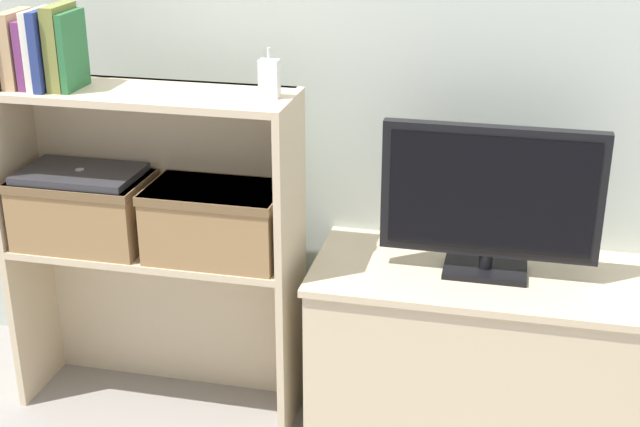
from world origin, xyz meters
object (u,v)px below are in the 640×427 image
Objects in this scene: book_olive at (62,47)px; storage_basket_right at (216,219)px; tv_stand at (479,351)px; tv at (491,197)px; book_charcoal at (5,50)px; book_tan at (17,49)px; book_plum at (31,53)px; laptop at (80,174)px; baby_monitor at (269,79)px; book_navy at (49,48)px; book_ivory at (39,49)px; book_forest at (73,51)px; storage_basket_left at (84,207)px.

storage_basket_right is (0.40, 0.01, -0.45)m from book_olive.
storage_basket_right reaches higher than tv_stand.
book_charcoal is at bearing -175.53° from tv.
tv_stand is 1.49m from book_tan.
book_plum is 0.35m from laptop.
book_plum is 0.65m from storage_basket_right.
book_plum is (0.07, 0.00, -0.00)m from book_charcoal.
baby_monitor reaches higher than tv_stand.
tv is 1.21m from book_navy.
book_tan is (-1.25, -0.10, 0.81)m from tv_stand.
baby_monitor is at bearing 2.49° from book_navy.
tv is 1.33m from book_charcoal.
baby_monitor is (0.64, 0.03, -0.04)m from book_plum.
book_tan reaches higher than laptop.
tv_stand is 1.42m from book_navy.
book_ivory is at bearing -180.00° from book_navy.
laptop is (0.17, 0.01, -0.34)m from book_charcoal.
book_charcoal is at bearing 180.00° from book_olive.
book_forest is (0.10, 0.00, -0.00)m from book_ivory.
book_forest is at bearing -174.73° from tv.
storage_basket_left is at bearing 8.29° from book_ivory.
book_plum is at bearing 180.00° from book_forest.
book_navy reaches higher than book_charcoal.
storage_basket_right is at bearing -0.00° from laptop.
storage_basket_right is (-0.72, -0.09, -0.09)m from tv.
book_navy is at bearing 0.00° from book_charcoal.
tv_stand is 4.46× the size of book_navy.
book_navy reaches higher than book_tan.
book_forest is (0.20, 0.00, 0.01)m from book_charcoal.
tv_stand is 2.85× the size of laptop.
book_navy is (0.05, 0.00, 0.01)m from book_plum.
storage_basket_right is at bearing 1.25° from book_plum.
baby_monitor is at bearing 5.53° from storage_basket_right.
book_plum is at bearing -175.18° from tv_stand.
book_navy is (0.13, 0.00, 0.01)m from book_charcoal.
tv_stand is 4.58× the size of book_forest.
book_plum reaches higher than storage_basket_right.
book_plum is 0.03m from book_ivory.
book_plum is 0.89× the size of book_forest.
tv is 2.74× the size of book_navy.
book_tan is 0.95× the size of book_navy.
laptop is at bearing 13.19° from book_navy.
book_forest is at bearing 0.00° from book_plum.
storage_basket_right is at bearing 1.54° from book_olive.
book_tan is at bearing 0.00° from book_charcoal.
book_plum is at bearing 180.00° from book_navy.
tv is at bearing 4.47° from book_charcoal.
tv is 3.17× the size of book_plum.
book_ivory is at bearing -171.71° from storage_basket_left.
book_navy reaches higher than laptop.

